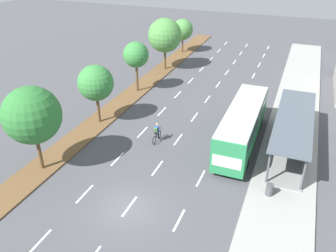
{
  "coord_description": "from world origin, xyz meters",
  "views": [
    {
      "loc": [
        8.94,
        -15.39,
        15.72
      ],
      "look_at": [
        -0.94,
        9.56,
        1.2
      ],
      "focal_mm": 37.32,
      "sensor_mm": 36.0,
      "label": 1
    }
  ],
  "objects_px": {
    "median_tree_fourth": "(165,35)",
    "median_tree_fifth": "(183,30)",
    "median_tree_third": "(136,55)",
    "median_tree_nearest": "(32,115)",
    "trash_bin": "(270,190)",
    "median_tree_second": "(96,83)",
    "bus": "(243,123)",
    "cyclist": "(157,133)",
    "bus_shelter": "(296,131)"
  },
  "relations": [
    {
      "from": "bus",
      "to": "median_tree_fourth",
      "type": "bearing_deg",
      "value": 130.55
    },
    {
      "from": "bus",
      "to": "trash_bin",
      "type": "xyz_separation_m",
      "value": [
        3.2,
        -6.19,
        -1.49
      ]
    },
    {
      "from": "cyclist",
      "to": "median_tree_fifth",
      "type": "distance_m",
      "value": 27.09
    },
    {
      "from": "median_tree_third",
      "to": "trash_bin",
      "type": "distance_m",
      "value": 21.71
    },
    {
      "from": "median_tree_third",
      "to": "trash_bin",
      "type": "relative_size",
      "value": 6.67
    },
    {
      "from": "median_tree_second",
      "to": "median_tree_nearest",
      "type": "bearing_deg",
      "value": -90.07
    },
    {
      "from": "bus_shelter",
      "to": "median_tree_fourth",
      "type": "bearing_deg",
      "value": 139.56
    },
    {
      "from": "median_tree_second",
      "to": "median_tree_fifth",
      "type": "distance_m",
      "value": 24.87
    },
    {
      "from": "cyclist",
      "to": "trash_bin",
      "type": "relative_size",
      "value": 2.14
    },
    {
      "from": "median_tree_second",
      "to": "trash_bin",
      "type": "xyz_separation_m",
      "value": [
        16.61,
        -5.18,
        -3.47
      ]
    },
    {
      "from": "bus_shelter",
      "to": "cyclist",
      "type": "relative_size",
      "value": 6.55
    },
    {
      "from": "bus_shelter",
      "to": "median_tree_second",
      "type": "height_order",
      "value": "median_tree_second"
    },
    {
      "from": "trash_bin",
      "to": "median_tree_third",
      "type": "bearing_deg",
      "value": 140.94
    },
    {
      "from": "bus",
      "to": "median_tree_nearest",
      "type": "height_order",
      "value": "median_tree_nearest"
    },
    {
      "from": "median_tree_fourth",
      "to": "trash_bin",
      "type": "relative_size",
      "value": 7.84
    },
    {
      "from": "bus",
      "to": "median_tree_fourth",
      "type": "relative_size",
      "value": 1.69
    },
    {
      "from": "median_tree_nearest",
      "to": "median_tree_third",
      "type": "xyz_separation_m",
      "value": [
        0.02,
        16.58,
        -0.29
      ]
    },
    {
      "from": "median_tree_third",
      "to": "median_tree_second",
      "type": "bearing_deg",
      "value": -90.1
    },
    {
      "from": "median_tree_second",
      "to": "median_tree_fourth",
      "type": "bearing_deg",
      "value": 89.66
    },
    {
      "from": "median_tree_second",
      "to": "median_tree_fifth",
      "type": "xyz_separation_m",
      "value": [
        -0.37,
        24.87,
        -0.52
      ]
    },
    {
      "from": "bus_shelter",
      "to": "median_tree_second",
      "type": "relative_size",
      "value": 2.13
    },
    {
      "from": "median_tree_fifth",
      "to": "median_tree_third",
      "type": "bearing_deg",
      "value": -88.66
    },
    {
      "from": "median_tree_fifth",
      "to": "trash_bin",
      "type": "bearing_deg",
      "value": -60.52
    },
    {
      "from": "median_tree_third",
      "to": "bus_shelter",
      "type": "bearing_deg",
      "value": -20.78
    },
    {
      "from": "cyclist",
      "to": "median_tree_second",
      "type": "bearing_deg",
      "value": 169.62
    },
    {
      "from": "median_tree_second",
      "to": "median_tree_fifth",
      "type": "relative_size",
      "value": 1.13
    },
    {
      "from": "median_tree_fifth",
      "to": "trash_bin",
      "type": "xyz_separation_m",
      "value": [
        16.99,
        -30.05,
        -2.95
      ]
    },
    {
      "from": "median_tree_fifth",
      "to": "median_tree_nearest",
      "type": "bearing_deg",
      "value": -89.37
    },
    {
      "from": "median_tree_third",
      "to": "median_tree_fourth",
      "type": "relative_size",
      "value": 0.85
    },
    {
      "from": "bus_shelter",
      "to": "trash_bin",
      "type": "height_order",
      "value": "bus_shelter"
    },
    {
      "from": "bus",
      "to": "median_tree_nearest",
      "type": "relative_size",
      "value": 1.71
    },
    {
      "from": "median_tree_nearest",
      "to": "median_tree_second",
      "type": "bearing_deg",
      "value": 89.93
    },
    {
      "from": "cyclist",
      "to": "median_tree_third",
      "type": "xyz_separation_m",
      "value": [
        -6.5,
        9.48,
        3.55
      ]
    },
    {
      "from": "median_tree_second",
      "to": "cyclist",
      "type": "bearing_deg",
      "value": -10.38
    },
    {
      "from": "median_tree_second",
      "to": "bus_shelter",
      "type": "bearing_deg",
      "value": 5.1
    },
    {
      "from": "bus",
      "to": "cyclist",
      "type": "distance_m",
      "value": 7.36
    },
    {
      "from": "cyclist",
      "to": "median_tree_fifth",
      "type": "bearing_deg",
      "value": 104.8
    },
    {
      "from": "median_tree_nearest",
      "to": "median_tree_fifth",
      "type": "distance_m",
      "value": 33.17
    },
    {
      "from": "bus_shelter",
      "to": "median_tree_fourth",
      "type": "height_order",
      "value": "median_tree_fourth"
    },
    {
      "from": "bus_shelter",
      "to": "bus",
      "type": "distance_m",
      "value": 4.32
    },
    {
      "from": "median_tree_third",
      "to": "median_tree_nearest",
      "type": "bearing_deg",
      "value": -90.08
    },
    {
      "from": "median_tree_second",
      "to": "median_tree_fourth",
      "type": "relative_size",
      "value": 0.84
    },
    {
      "from": "bus",
      "to": "trash_bin",
      "type": "relative_size",
      "value": 13.28
    },
    {
      "from": "median_tree_third",
      "to": "median_tree_fifth",
      "type": "bearing_deg",
      "value": 91.34
    },
    {
      "from": "median_tree_fifth",
      "to": "trash_bin",
      "type": "distance_m",
      "value": 34.64
    },
    {
      "from": "bus_shelter",
      "to": "median_tree_nearest",
      "type": "height_order",
      "value": "median_tree_nearest"
    },
    {
      "from": "bus",
      "to": "cyclist",
      "type": "relative_size",
      "value": 6.2
    },
    {
      "from": "median_tree_fourth",
      "to": "median_tree_nearest",
      "type": "bearing_deg",
      "value": -90.25
    },
    {
      "from": "median_tree_nearest",
      "to": "median_tree_fifth",
      "type": "relative_size",
      "value": 1.33
    },
    {
      "from": "median_tree_fourth",
      "to": "median_tree_fifth",
      "type": "bearing_deg",
      "value": 93.24
    }
  ]
}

